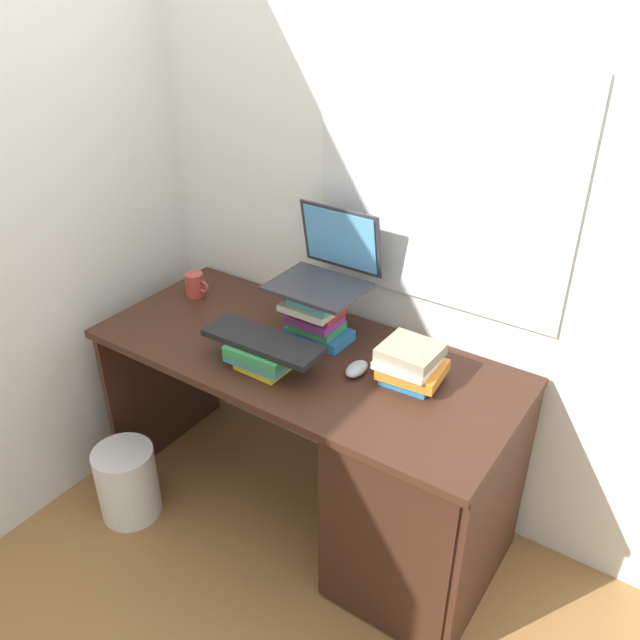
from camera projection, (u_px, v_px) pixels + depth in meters
The scene contains 12 objects.
ground_plane at pixel (305, 507), 2.66m from camera, with size 6.00×6.00×0.00m, color olive.
wall_back at pixel (364, 171), 2.28m from camera, with size 6.00×0.06×2.60m.
wall_left at pixel (104, 154), 2.45m from camera, with size 0.05×6.00×2.60m, color silver.
desk at pixel (392, 474), 2.25m from camera, with size 1.52×0.66×0.75m.
book_stack_tall at pixel (317, 314), 2.32m from camera, with size 0.23×0.19×0.20m.
book_stack_keyboard_riser at pixel (265, 353), 2.20m from camera, with size 0.23×0.19×0.09m.
book_stack_side at pixel (411, 363), 2.12m from camera, with size 0.21×0.19×0.13m.
laptop at pixel (327, 266), 2.28m from camera, with size 0.32×0.30×0.26m.
keyboard at pixel (263, 341), 2.17m from camera, with size 0.42×0.14×0.02m, color black.
computer_mouse at pixel (356, 369), 2.17m from camera, with size 0.06×0.10×0.04m, color #A5A8AD.
mug at pixel (195, 285), 2.64m from camera, with size 0.11×0.07×0.10m.
wastebasket at pixel (128, 482), 2.57m from camera, with size 0.23×0.23×0.31m, color silver.
Camera 1 is at (1.13, -1.56, 1.99)m, focal length 36.87 mm.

